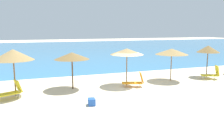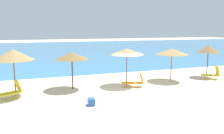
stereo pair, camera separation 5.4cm
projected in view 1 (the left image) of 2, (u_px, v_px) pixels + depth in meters
The scene contains 11 objects.
ground_plane at pixel (135, 89), 16.14m from camera, with size 160.00×160.00×0.00m, color beige.
sea_water at pixel (63, 49), 48.01m from camera, with size 160.00×56.64×0.01m, color teal.
beach_umbrella_2 at pixel (13, 55), 14.16m from camera, with size 2.55×2.55×2.98m.
beach_umbrella_3 at pixel (72, 56), 15.94m from camera, with size 2.45×2.45×2.60m.
beach_umbrella_4 at pixel (127, 52), 16.92m from camera, with size 2.47×2.47×2.79m.
beach_umbrella_5 at pixel (172, 52), 18.57m from camera, with size 2.65×2.65×2.64m.
beach_umbrella_6 at pixel (208, 49), 19.96m from camera, with size 1.96×1.96×2.79m.
lounge_chair_0 at pixel (135, 81), 16.78m from camera, with size 1.67×1.02×1.10m.
lounge_chair_1 at pixel (11, 91), 13.89m from camera, with size 1.66×1.21×1.11m.
lounge_chair_2 at pixel (212, 74), 19.39m from camera, with size 1.53×1.17×1.16m.
cooler_box at pixel (92, 102), 12.77m from camera, with size 0.50×0.38×0.39m, color blue.
Camera 1 is at (-6.87, -14.16, 4.21)m, focal length 36.78 mm.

